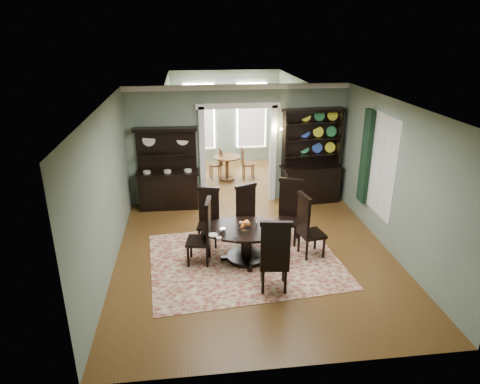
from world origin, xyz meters
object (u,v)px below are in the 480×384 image
Objects in this scene: dining_table at (246,238)px; welsh_dresser at (311,169)px; sideboard at (168,180)px; parlor_table at (227,165)px.

dining_table is 0.76× the size of welsh_dresser.
dining_table is at bearing -59.50° from sideboard.
dining_table is at bearing -131.52° from welsh_dresser.
parlor_table is at bearing 131.46° from welsh_dresser.
dining_table is 4.68m from parlor_table.
welsh_dresser is 2.75m from parlor_table.
dining_table is 2.35× the size of parlor_table.
welsh_dresser is 3.08× the size of parlor_table.
dining_table is 3.27m from sideboard.
welsh_dresser is at bearing 61.13° from dining_table.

